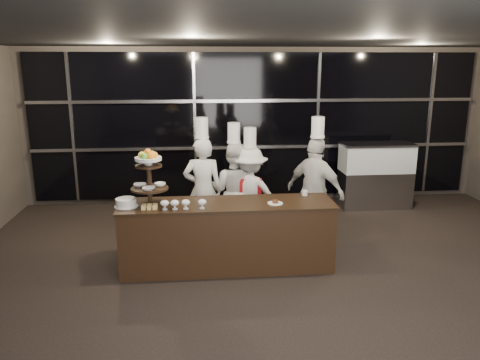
{
  "coord_description": "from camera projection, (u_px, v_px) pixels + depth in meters",
  "views": [
    {
      "loc": [
        -1.16,
        -4.09,
        2.74
      ],
      "look_at": [
        -0.59,
        2.11,
        1.15
      ],
      "focal_mm": 35.0,
      "sensor_mm": 36.0,
      "label": 1
    }
  ],
  "objects": [
    {
      "name": "room",
      "position": [
        324.0,
        198.0,
        4.36
      ],
      "size": [
        10.0,
        10.0,
        10.0
      ],
      "color": "black",
      "rests_on": "ground"
    },
    {
      "name": "window_wall",
      "position": [
        257.0,
        126.0,
        9.12
      ],
      "size": [
        8.6,
        0.1,
        2.8
      ],
      "color": "black",
      "rests_on": "ground"
    },
    {
      "name": "buffet_counter",
      "position": [
        227.0,
        235.0,
        6.29
      ],
      "size": [
        2.84,
        0.74,
        0.92
      ],
      "color": "black",
      "rests_on": "ground"
    },
    {
      "name": "display_stand",
      "position": [
        149.0,
        174.0,
        5.98
      ],
      "size": [
        0.48,
        0.48,
        0.74
      ],
      "color": "black",
      "rests_on": "buffet_counter"
    },
    {
      "name": "compotes",
      "position": [
        182.0,
        203.0,
        5.89
      ],
      "size": [
        0.58,
        0.11,
        0.12
      ],
      "color": "silver",
      "rests_on": "buffet_counter"
    },
    {
      "name": "layer_cake",
      "position": [
        126.0,
        203.0,
        6.0
      ],
      "size": [
        0.3,
        0.3,
        0.11
      ],
      "color": "white",
      "rests_on": "buffet_counter"
    },
    {
      "name": "pastry_squares",
      "position": [
        149.0,
        207.0,
        5.92
      ],
      "size": [
        0.2,
        0.13,
        0.05
      ],
      "color": "#ECC773",
      "rests_on": "buffet_counter"
    },
    {
      "name": "small_plate",
      "position": [
        275.0,
        203.0,
        6.13
      ],
      "size": [
        0.2,
        0.2,
        0.05
      ],
      "color": "white",
      "rests_on": "buffet_counter"
    },
    {
      "name": "chef_cup",
      "position": [
        305.0,
        193.0,
        6.51
      ],
      "size": [
        0.08,
        0.08,
        0.07
      ],
      "primitive_type": "cylinder",
      "color": "white",
      "rests_on": "buffet_counter"
    },
    {
      "name": "display_case",
      "position": [
        376.0,
        172.0,
        8.91
      ],
      "size": [
        1.34,
        0.59,
        1.24
      ],
      "color": "#A5A5AA",
      "rests_on": "ground"
    },
    {
      "name": "chef_a",
      "position": [
        203.0,
        189.0,
        7.14
      ],
      "size": [
        0.62,
        0.44,
        1.94
      ],
      "color": "silver",
      "rests_on": "ground"
    },
    {
      "name": "chef_b",
      "position": [
        234.0,
        190.0,
        7.31
      ],
      "size": [
        0.91,
        0.82,
        1.84
      ],
      "color": "white",
      "rests_on": "ground"
    },
    {
      "name": "chef_c",
      "position": [
        250.0,
        193.0,
        7.25
      ],
      "size": [
        1.04,
        0.73,
        1.77
      ],
      "color": "silver",
      "rests_on": "ground"
    },
    {
      "name": "chef_d",
      "position": [
        315.0,
        190.0,
        7.05
      ],
      "size": [
        0.96,
        0.98,
        1.96
      ],
      "color": "silver",
      "rests_on": "ground"
    }
  ]
}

